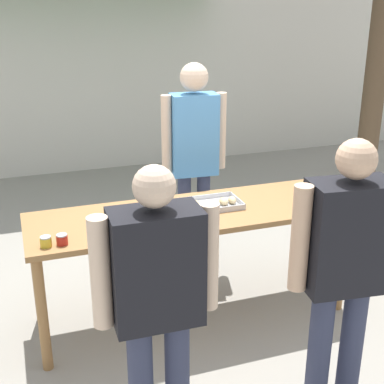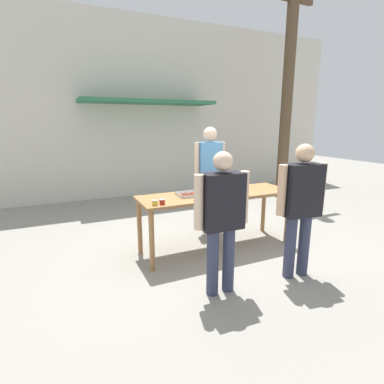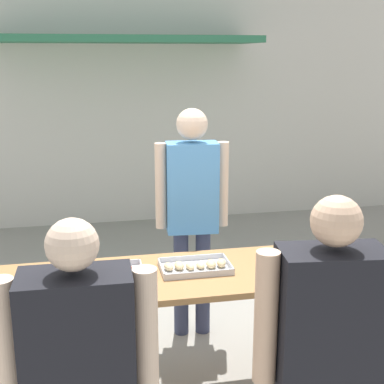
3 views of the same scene
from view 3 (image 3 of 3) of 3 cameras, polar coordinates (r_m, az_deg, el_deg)
building_facade_back at (r=7.13m, az=-7.67°, el=14.58°), size 12.00×1.11×4.50m
serving_table at (r=3.49m, az=-2.11°, el=-10.26°), size 2.39×0.74×0.88m
food_tray_sausages at (r=3.45m, az=-8.80°, el=-8.64°), size 0.43×0.29×0.04m
food_tray_buns at (r=3.51m, az=0.41°, el=-7.93°), size 0.45×0.29×0.06m
condiment_jar_ketchup at (r=3.20m, az=-18.86°, el=-10.81°), size 0.07×0.07×0.07m
beer_cup at (r=3.53m, az=15.83°, el=-7.75°), size 0.09×0.09×0.11m
person_server_behind_table at (r=4.15m, az=-0.00°, el=-1.06°), size 0.57×0.24×1.84m
person_customer_holding_hotdog at (r=2.38m, az=-11.88°, el=-18.37°), size 0.66×0.26×1.63m
person_customer_with_cup at (r=2.52m, az=14.26°, el=-15.69°), size 0.66×0.30×1.68m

